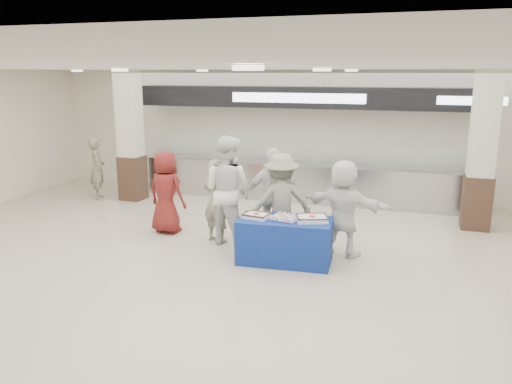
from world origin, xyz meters
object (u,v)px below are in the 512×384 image
(sheet_cake_left, at_px, (256,215))
(chef_short, at_px, (274,196))
(display_table, at_px, (285,241))
(cupcake_tray, at_px, (285,218))
(soldier_bg, at_px, (97,168))
(sheet_cake_right, at_px, (312,218))
(civilian_maroon, at_px, (166,192))
(chef_tall, at_px, (228,190))
(civilian_white, at_px, (343,208))
(soldier_a, at_px, (216,201))
(soldier_b, at_px, (281,202))

(sheet_cake_left, distance_m, chef_short, 0.97)
(display_table, distance_m, cupcake_tray, 0.41)
(soldier_bg, bearing_deg, cupcake_tray, -154.78)
(sheet_cake_right, xyz_separation_m, soldier_bg, (-6.05, 2.75, -0.02))
(cupcake_tray, distance_m, civilian_maroon, 2.80)
(civilian_maroon, distance_m, soldier_bg, 3.52)
(chef_tall, relative_size, civilian_white, 1.19)
(soldier_a, xyz_separation_m, soldier_b, (1.25, 0.00, 0.08))
(soldier_bg, bearing_deg, sheet_cake_right, -152.60)
(chef_tall, bearing_deg, cupcake_tray, 166.10)
(sheet_cake_left, height_order, soldier_bg, soldier_bg)
(sheet_cake_right, height_order, soldier_bg, soldier_bg)
(sheet_cake_right, distance_m, soldier_b, 0.92)
(display_table, xyz_separation_m, chef_tall, (-1.27, 0.64, 0.64))
(civilian_maroon, relative_size, civilian_white, 0.97)
(chef_short, bearing_deg, display_table, 97.34)
(soldier_b, bearing_deg, soldier_a, -24.88)
(display_table, relative_size, sheet_cake_left, 3.41)
(sheet_cake_right, height_order, chef_tall, chef_tall)
(cupcake_tray, bearing_deg, civilian_white, 36.93)
(display_table, relative_size, soldier_a, 0.97)
(display_table, height_order, soldier_a, soldier_a)
(chef_short, bearing_deg, soldier_bg, -39.29)
(chef_short, bearing_deg, civilian_maroon, -17.82)
(civilian_maroon, distance_m, chef_tall, 1.42)
(cupcake_tray, height_order, chef_short, chef_short)
(sheet_cake_left, distance_m, soldier_a, 1.22)
(chef_tall, xyz_separation_m, chef_short, (0.82, 0.27, -0.11))
(cupcake_tray, distance_m, soldier_b, 0.71)
(civilian_white, bearing_deg, sheet_cake_right, 69.65)
(civilian_maroon, xyz_separation_m, soldier_a, (1.16, -0.22, -0.03))
(chef_short, distance_m, soldier_bg, 5.48)
(sheet_cake_right, relative_size, cupcake_tray, 1.24)
(chef_short, relative_size, civilian_white, 1.06)
(cupcake_tray, bearing_deg, chef_tall, 152.56)
(display_table, distance_m, chef_tall, 1.56)
(sheet_cake_right, relative_size, soldier_a, 0.37)
(sheet_cake_left, bearing_deg, civilian_maroon, 157.24)
(cupcake_tray, height_order, soldier_a, soldier_a)
(sheet_cake_right, relative_size, civilian_maroon, 0.36)
(chef_tall, height_order, soldier_b, chef_tall)
(display_table, bearing_deg, soldier_bg, 149.06)
(display_table, height_order, soldier_bg, soldier_bg)
(civilian_maroon, xyz_separation_m, chef_tall, (1.39, -0.22, 0.19))
(display_table, distance_m, chef_short, 1.14)
(display_table, bearing_deg, sheet_cake_left, -177.92)
(soldier_a, relative_size, chef_short, 0.88)
(sheet_cake_right, bearing_deg, civilian_white, 54.51)
(chef_short, bearing_deg, cupcake_tray, 96.82)
(chef_short, bearing_deg, soldier_a, -4.74)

